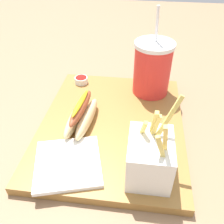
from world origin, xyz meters
The scene contains 7 objects.
ground_plane centered at (0.00, 0.00, -0.01)m, with size 2.40×2.40×0.02m, color #8C6B4C.
food_tray centered at (0.00, 0.00, 0.01)m, with size 0.42×0.34×0.02m, color olive.
soda_cup centered at (0.15, -0.09, 0.09)m, with size 0.10×0.10×0.23m.
fries_basket centered at (-0.14, -0.09, 0.06)m, with size 0.10×0.09×0.16m.
hot_dog_1 centered at (-0.01, 0.07, 0.05)m, with size 0.15×0.07×0.06m.
ketchup_cup_1 centered at (0.17, 0.11, 0.03)m, with size 0.04×0.04×0.02m.
napkin_stack centered at (-0.14, 0.07, 0.02)m, with size 0.13×0.13×0.01m, color white.
Camera 1 is at (-0.45, -0.06, 0.41)m, focal length 39.90 mm.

